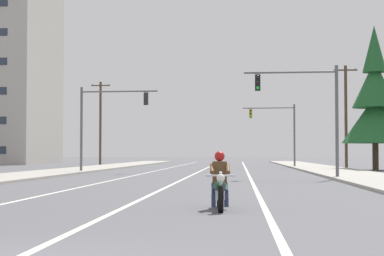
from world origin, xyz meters
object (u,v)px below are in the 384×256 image
Objects in this scene: motorcycle_with_rider at (220,186)px; traffic_signal_near_left at (104,115)px; conifer_tree_right_verge_far at (375,103)px; utility_pole_right_far at (346,115)px; traffic_signal_mid_right at (279,126)px; traffic_signal_near_right at (309,104)px; utility_pole_left_far at (100,122)px.

traffic_signal_near_left is (-9.22, 29.51, 3.56)m from motorcycle_with_rider.
utility_pole_right_far is at bearing 115.53° from conifer_tree_right_verge_far.
utility_pole_right_far is at bearing -46.25° from traffic_signal_mid_right.
traffic_signal_near_left is at bearing 142.88° from traffic_signal_near_right.
traffic_signal_near_right is 0.67× the size of utility_pole_left_far.
motorcycle_with_rider is 0.24× the size of utility_pole_right_far.
traffic_signal_near_left reaches higher than motorcycle_with_rider.
motorcycle_with_rider is at bearing -72.64° from traffic_signal_near_left.
utility_pole_left_far is (-19.28, 6.74, 0.75)m from traffic_signal_mid_right.
utility_pole_left_far is at bearing 102.83° from traffic_signal_near_left.
motorcycle_with_rider is 0.24× the size of utility_pole_left_far.
traffic_signal_mid_right is 20.44m from utility_pole_left_far.
conifer_tree_right_verge_far is at bearing -52.41° from traffic_signal_mid_right.
traffic_signal_near_right is at bearing -104.27° from utility_pole_right_far.
utility_pole_right_far reaches higher than motorcycle_with_rider.
traffic_signal_near_left is 0.68× the size of utility_pole_right_far.
utility_pole_left_far is at bearing 160.73° from traffic_signal_mid_right.
traffic_signal_near_right is at bearing -61.11° from utility_pole_left_far.
traffic_signal_near_right is 27.94m from traffic_signal_mid_right.
conifer_tree_right_verge_far is (1.76, -3.69, 0.72)m from utility_pole_right_far.
conifer_tree_right_verge_far reaches higher than traffic_signal_near_left.
traffic_signal_near_left and traffic_signal_mid_right have the same top height.
traffic_signal_near_right is 19.97m from conifer_tree_right_verge_far.
utility_pole_right_far reaches higher than traffic_signal_near_right.
utility_pole_left_far is at bearing 105.33° from motorcycle_with_rider.
traffic_signal_mid_right is at bearing 89.71° from traffic_signal_near_right.
utility_pole_left_far is at bearing 148.64° from conifer_tree_right_verge_far.
utility_pole_right_far reaches higher than traffic_signal_near_left.
utility_pole_right_far is at bearing 31.77° from traffic_signal_near_left.
motorcycle_with_rider is 39.82m from conifer_tree_right_verge_far.
utility_pole_right_far is (10.00, 41.41, 4.21)m from motorcycle_with_rider.
utility_pole_left_far is (-14.78, 53.90, 4.28)m from motorcycle_with_rider.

